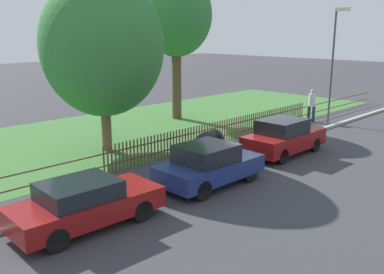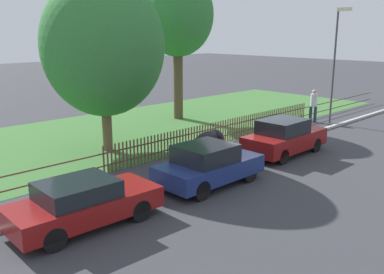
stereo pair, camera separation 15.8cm
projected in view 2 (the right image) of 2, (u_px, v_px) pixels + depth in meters
The scene contains 12 objects.
ground_plane at pixel (264, 150), 18.70m from camera, with size 120.00×120.00×0.00m, color #38383D.
kerb_stone at pixel (262, 148), 18.75m from camera, with size 31.62×0.20×0.12m, color #B2ADA3.
grass_strip at pixel (156, 125), 23.79m from camera, with size 31.62×10.41×0.01m, color #3D7033.
park_fence at pixel (226, 131), 20.07m from camera, with size 31.62×0.05×1.06m.
parked_car_silver_hatchback at pixel (83, 203), 11.28m from camera, with size 4.06×1.84×1.30m.
parked_car_black_saloon at pixel (208, 165), 14.31m from camera, with size 3.80×1.79×1.43m.
parked_car_navy_estate at pixel (284, 137), 17.88m from camera, with size 4.06×1.69×1.52m.
covered_motorcycle at pixel (210, 142), 17.33m from camera, with size 1.87×0.76×1.16m.
tree_nearest_kerb at pixel (103, 46), 17.66m from camera, with size 5.10×5.10×7.41m.
tree_behind_motorcycle at pixel (178, 16), 24.12m from camera, with size 4.08×4.08×8.32m.
pedestrian_near_fence at pixel (314, 104), 24.29m from camera, with size 0.49×0.49×1.86m.
street_lamp at pixel (337, 53), 23.20m from camera, with size 0.20×0.79×6.28m.
Camera 2 is at (-14.87, -10.64, 5.06)m, focal length 40.00 mm.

